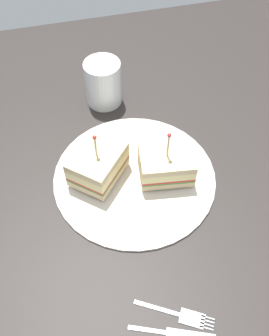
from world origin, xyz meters
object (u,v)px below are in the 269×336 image
Objects in this scene: sandwich_half_back at (166,164)px; fork at (183,316)px; drink_glass at (103,85)px; knife at (177,334)px; plate at (134,176)px; sandwich_half_front at (98,164)px.

sandwich_half_back is 0.98× the size of fork.
knife is at bearing -89.62° from drink_glass.
sandwich_half_front reaches higher than plate.
knife is at bearing -91.80° from plate.
drink_glass is 0.89× the size of fork.
sandwich_half_back is 1.10× the size of drink_glass.
sandwich_half_back reaches higher than drink_glass.
drink_glass reaches higher than knife.
sandwich_half_back is at bearing 78.96° from fork.
plate is 3.07× the size of drink_glass.
drink_glass is (-1.21, 21.72, 3.81)cm from plate.
sandwich_half_front is 28.63cm from fork.
fork is at bearing 53.95° from knife.
sandwich_half_back is at bearing -10.40° from plate.
sandwich_half_back is 0.89× the size of knife.
sandwich_half_front is 20.56cm from drink_glass.
sandwich_half_front is 1.12× the size of fork.
drink_glass is 49.85cm from knife.
plate is 2.79× the size of sandwich_half_back.
fork and knife have the same top height.
knife is at bearing -103.44° from sandwich_half_back.
sandwich_half_front is at bearing 104.25° from fork.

